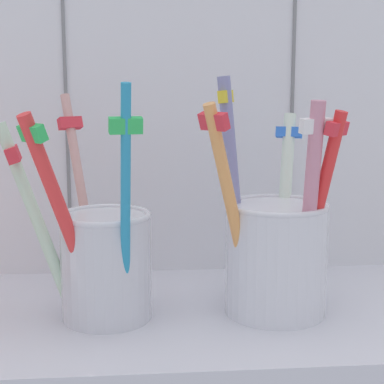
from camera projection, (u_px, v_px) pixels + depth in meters
counter_slab at (191, 322)px, 51.33cm from camera, size 64.00×22.00×2.00cm
tile_wall_back at (180, 58)px, 59.27cm from camera, size 64.00×2.20×45.00cm
toothbrush_cup_left at (102, 257)px, 48.67cm from camera, size 11.51×13.80×18.39cm
toothbrush_cup_right at (276, 249)px, 49.83cm from camera, size 11.33×10.77×18.83cm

